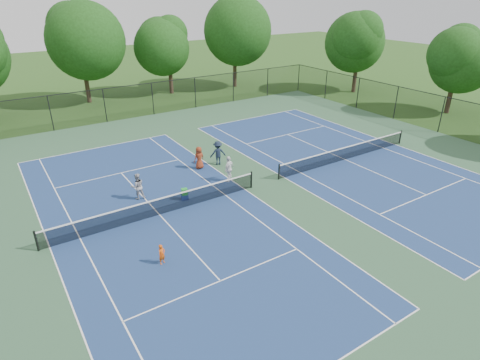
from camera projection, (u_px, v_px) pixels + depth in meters
ground at (265, 183)px, 24.85m from camera, size 140.00×140.00×0.00m
court_pad at (265, 183)px, 24.84m from camera, size 36.00×36.00×0.01m
tennis_court_left at (159, 213)px, 21.36m from camera, size 12.00×23.83×1.07m
tennis_court_right at (345, 158)px, 28.24m from camera, size 12.00×23.83×1.07m
perimeter_fence at (266, 160)px, 24.15m from camera, size 36.08×36.08×3.02m
tree_back_b at (79, 37)px, 39.67m from camera, size 7.60×7.60×10.03m
tree_back_c at (168, 43)px, 43.82m from camera, size 6.00×6.00×8.40m
tree_back_d at (235, 27)px, 46.42m from camera, size 7.80×7.80×10.37m
tree_side_e at (359, 40)px, 44.22m from camera, size 6.60×6.60×8.87m
tree_side_f at (459, 57)px, 36.64m from camera, size 5.80×5.80×8.12m
child_player at (162, 254)px, 17.43m from camera, size 0.41×0.35×0.97m
instructor at (138, 186)px, 22.73m from camera, size 0.82×0.67×1.57m
bystander_a at (229, 169)px, 24.83m from camera, size 1.04×0.84×1.66m
bystander_b at (218, 153)px, 27.18m from camera, size 1.21×0.88×1.68m
bystander_c at (199, 158)px, 26.61m from camera, size 0.79×0.56×1.52m
ball_crate at (185, 197)px, 22.90m from camera, size 0.47×0.40×0.32m
ball_hopper at (184, 192)px, 22.75m from camera, size 0.40×0.35×0.37m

